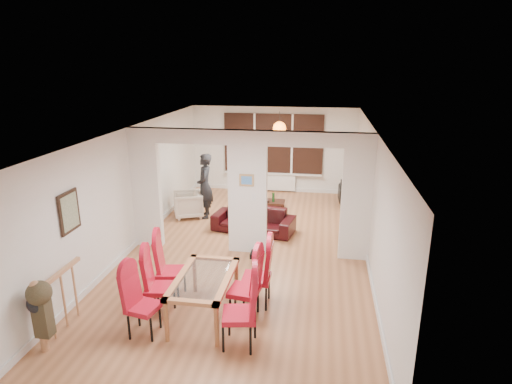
% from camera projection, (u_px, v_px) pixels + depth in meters
% --- Properties ---
extents(floor, '(5.00, 9.00, 0.01)m').
position_uv_depth(floor, '(248.00, 251.00, 9.19)').
color(floor, '#A76B43').
rests_on(floor, ground).
extents(room_walls, '(5.00, 9.00, 2.60)m').
position_uv_depth(room_walls, '(248.00, 193.00, 8.81)').
color(room_walls, silver).
rests_on(room_walls, floor).
extents(divider_wall, '(5.00, 0.18, 2.60)m').
position_uv_depth(divider_wall, '(248.00, 193.00, 8.81)').
color(divider_wall, white).
rests_on(divider_wall, floor).
extents(bay_window_blinds, '(3.00, 0.08, 1.80)m').
position_uv_depth(bay_window_blinds, '(273.00, 144.00, 12.94)').
color(bay_window_blinds, black).
rests_on(bay_window_blinds, room_walls).
extents(radiator, '(1.40, 0.08, 0.50)m').
position_uv_depth(radiator, '(273.00, 182.00, 13.26)').
color(radiator, white).
rests_on(radiator, floor).
extents(pendant_light, '(0.36, 0.36, 0.36)m').
position_uv_depth(pendant_light, '(279.00, 128.00, 11.63)').
color(pendant_light, orange).
rests_on(pendant_light, room_walls).
extents(stair_newel, '(0.40, 1.20, 1.10)m').
position_uv_depth(stair_newel, '(61.00, 297.00, 6.35)').
color(stair_newel, tan).
rests_on(stair_newel, floor).
extents(wall_poster, '(0.04, 0.52, 0.67)m').
position_uv_depth(wall_poster, '(69.00, 212.00, 6.83)').
color(wall_poster, gray).
rests_on(wall_poster, room_walls).
extents(pillar_photo, '(0.30, 0.03, 0.25)m').
position_uv_depth(pillar_photo, '(247.00, 180.00, 8.63)').
color(pillar_photo, '#4C8CD8').
rests_on(pillar_photo, divider_wall).
extents(dining_table, '(0.84, 1.50, 0.70)m').
position_uv_depth(dining_table, '(204.00, 297.00, 6.74)').
color(dining_table, '#A2643C').
rests_on(dining_table, floor).
extents(dining_chair_la, '(0.50, 0.50, 1.05)m').
position_uv_depth(dining_chair_la, '(143.00, 302.00, 6.25)').
color(dining_chair_la, '#AB1125').
rests_on(dining_chair_la, floor).
extents(dining_chair_lb, '(0.48, 0.48, 1.06)m').
position_uv_depth(dining_chair_lb, '(159.00, 284.00, 6.77)').
color(dining_chair_lb, '#AB1125').
rests_on(dining_chair_lb, floor).
extents(dining_chair_lc, '(0.51, 0.51, 1.10)m').
position_uv_depth(dining_chair_lc, '(170.00, 268.00, 7.25)').
color(dining_chair_lc, '#AB1125').
rests_on(dining_chair_lc, floor).
extents(dining_chair_ra, '(0.54, 0.54, 1.17)m').
position_uv_depth(dining_chair_ra, '(239.00, 309.00, 5.98)').
color(dining_chair_ra, '#AB1125').
rests_on(dining_chair_ra, floor).
extents(dining_chair_rb, '(0.51, 0.51, 1.13)m').
position_uv_depth(dining_chair_rb, '(244.00, 286.00, 6.63)').
color(dining_chair_rb, '#AB1125').
rests_on(dining_chair_rb, floor).
extents(dining_chair_rc, '(0.45, 0.45, 1.13)m').
position_uv_depth(dining_chair_rc, '(257.00, 273.00, 7.03)').
color(dining_chair_rc, '#AB1125').
rests_on(dining_chair_rc, floor).
extents(sofa, '(2.03, 1.08, 0.56)m').
position_uv_depth(sofa, '(253.00, 220.00, 10.17)').
color(sofa, black).
rests_on(sofa, floor).
extents(armchair, '(0.93, 0.94, 0.66)m').
position_uv_depth(armchair, '(188.00, 204.00, 11.11)').
color(armchair, beige).
rests_on(armchair, floor).
extents(person, '(0.69, 0.54, 1.68)m').
position_uv_depth(person, '(205.00, 186.00, 10.93)').
color(person, black).
rests_on(person, floor).
extents(television, '(1.04, 0.20, 0.59)m').
position_uv_depth(television, '(339.00, 194.00, 12.10)').
color(television, black).
rests_on(television, floor).
extents(coffee_table, '(0.99, 0.60, 0.21)m').
position_uv_depth(coffee_table, '(267.00, 205.00, 11.79)').
color(coffee_table, black).
rests_on(coffee_table, floor).
extents(bottle, '(0.07, 0.07, 0.27)m').
position_uv_depth(bottle, '(273.00, 197.00, 11.64)').
color(bottle, '#143F19').
rests_on(bottle, coffee_table).
extents(bowl, '(0.20, 0.20, 0.05)m').
position_uv_depth(bowl, '(266.00, 201.00, 11.68)').
color(bowl, black).
rests_on(bowl, coffee_table).
extents(shoes, '(0.25, 0.27, 0.10)m').
position_uv_depth(shoes, '(257.00, 255.00, 8.88)').
color(shoes, black).
rests_on(shoes, floor).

